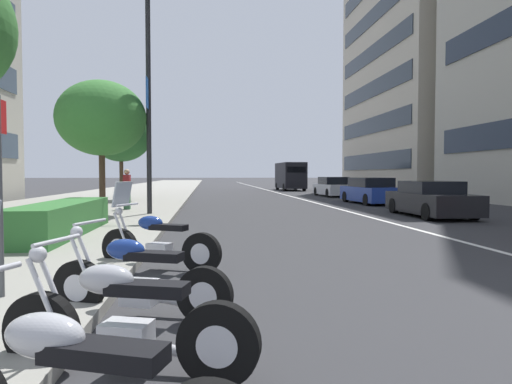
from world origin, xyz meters
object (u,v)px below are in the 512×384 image
object	(u,v)px
motorcycle_second_in_row	(157,244)
street_tree_far_plaza	(101,118)
motorcycle_under_tarp	(124,325)
motorcycle_mid_row	(138,282)
pedestrian_on_plaza	(127,189)
delivery_van_ahead	(290,176)
parking_sign_by_curb	(0,176)
car_mid_block_traffic	(431,200)
car_far_down_avenue	(333,187)
street_lamp_with_banners	(158,79)
street_tree_mid_sidewalk	(121,136)
car_lead_in_lane	(370,191)

from	to	relation	value
motorcycle_second_in_row	street_tree_far_plaza	size ratio (longest dim) A/B	0.43
motorcycle_under_tarp	motorcycle_second_in_row	xyz separation A→B (m)	(4.06, 0.18, 0.03)
motorcycle_mid_row	pedestrian_on_plaza	size ratio (longest dim) A/B	1.24
motorcycle_under_tarp	delivery_van_ahead	world-z (taller)	delivery_van_ahead
motorcycle_under_tarp	parking_sign_by_curb	world-z (taller)	parking_sign_by_curb
car_mid_block_traffic	car_far_down_avenue	world-z (taller)	car_far_down_avenue
motorcycle_mid_row	street_lamp_with_banners	bearing A→B (deg)	-65.65
car_mid_block_traffic	delivery_van_ahead	xyz separation A→B (m)	(28.36, 0.15, 0.83)
delivery_van_ahead	car_mid_block_traffic	bearing A→B (deg)	178.88
motorcycle_under_tarp	car_mid_block_traffic	xyz separation A→B (m)	(12.73, -9.19, 0.22)
car_far_down_avenue	street_tree_mid_sidewalk	world-z (taller)	street_tree_mid_sidewalk
street_lamp_with_banners	pedestrian_on_plaza	bearing A→B (deg)	35.45
car_far_down_avenue	street_tree_far_plaza	world-z (taller)	street_tree_far_plaza
motorcycle_mid_row	car_far_down_avenue	distance (m)	28.69
pedestrian_on_plaza	motorcycle_mid_row	bearing A→B (deg)	-80.04
parking_sign_by_curb	delivery_van_ahead	bearing A→B (deg)	-15.50
car_mid_block_traffic	delivery_van_ahead	world-z (taller)	delivery_van_ahead
motorcycle_mid_row	street_tree_far_plaza	distance (m)	12.59
car_mid_block_traffic	pedestrian_on_plaza	world-z (taller)	pedestrian_on_plaza
delivery_van_ahead	street_lamp_with_banners	bearing A→B (deg)	158.41
street_lamp_with_banners	street_tree_far_plaza	xyz separation A→B (m)	(-0.17, 2.03, -1.51)
car_lead_in_lane	parking_sign_by_curb	world-z (taller)	parking_sign_by_curb
street_tree_far_plaza	pedestrian_on_plaza	xyz separation A→B (m)	(2.36, -0.47, -2.65)
car_lead_in_lane	street_tree_far_plaza	world-z (taller)	street_tree_far_plaza
car_lead_in_lane	pedestrian_on_plaza	size ratio (longest dim) A/B	2.83
motorcycle_second_in_row	car_far_down_avenue	distance (m)	26.33
motorcycle_under_tarp	street_tree_far_plaza	world-z (taller)	street_tree_far_plaza
motorcycle_second_in_row	car_mid_block_traffic	distance (m)	12.77
car_lead_in_lane	motorcycle_second_in_row	bearing A→B (deg)	146.36
motorcycle_mid_row	motorcycle_under_tarp	bearing A→B (deg)	114.17
motorcycle_mid_row	car_lead_in_lane	world-z (taller)	car_lead_in_lane
motorcycle_second_in_row	pedestrian_on_plaza	xyz separation A→B (m)	(11.59, 2.49, 0.55)
street_lamp_with_banners	car_lead_in_lane	bearing A→B (deg)	-57.72
motorcycle_under_tarp	car_mid_block_traffic	world-z (taller)	car_mid_block_traffic
street_tree_far_plaza	car_lead_in_lane	bearing A→B (deg)	-61.46
street_lamp_with_banners	car_far_down_avenue	bearing A→B (deg)	-36.21
street_tree_mid_sidewalk	motorcycle_second_in_row	bearing A→B (deg)	-167.86
street_tree_mid_sidewalk	street_tree_far_plaza	bearing A→B (deg)	-173.64
motorcycle_under_tarp	car_lead_in_lane	size ratio (longest dim) A/B	0.44
motorcycle_under_tarp	car_mid_block_traffic	bearing A→B (deg)	-109.16
street_tree_far_plaza	motorcycle_under_tarp	bearing A→B (deg)	-166.70
motorcycle_second_in_row	car_far_down_avenue	bearing A→B (deg)	-86.36
motorcycle_under_tarp	pedestrian_on_plaza	xyz separation A→B (m)	(15.65, 2.67, 0.58)
car_lead_in_lane	street_lamp_with_banners	xyz separation A→B (m)	(-6.76, 10.70, 4.48)
motorcycle_under_tarp	street_lamp_with_banners	bearing A→B (deg)	-68.63
pedestrian_on_plaza	delivery_van_ahead	bearing A→B (deg)	65.03
car_lead_in_lane	street_tree_far_plaza	size ratio (longest dim) A/B	0.98
motorcycle_second_in_row	motorcycle_mid_row	bearing A→B (deg)	117.33
motorcycle_mid_row	motorcycle_second_in_row	world-z (taller)	motorcycle_second_in_row
motorcycle_second_in_row	car_mid_block_traffic	world-z (taller)	motorcycle_second_in_row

